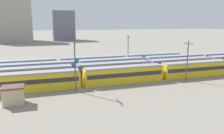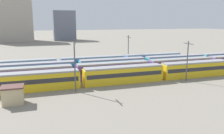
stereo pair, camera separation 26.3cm
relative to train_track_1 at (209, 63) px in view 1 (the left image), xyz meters
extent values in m
plane|color=gray|center=(-44.23, 2.60, -1.90)|extent=(600.00, 600.00, 0.00)
cube|color=yellow|center=(-46.55, -5.20, -0.20)|extent=(18.00, 3.00, 3.40)
cube|color=#2D2D33|center=(-46.55, -5.20, 0.20)|extent=(17.20, 3.06, 0.90)
cube|color=#939399|center=(-46.55, -5.20, 1.67)|extent=(17.60, 2.70, 0.35)
cube|color=yellow|center=(-27.65, -5.20, -0.20)|extent=(18.00, 3.00, 3.40)
cube|color=#2D2D33|center=(-27.65, -5.20, 0.20)|extent=(17.20, 3.06, 0.90)
cube|color=#939399|center=(-27.65, -5.20, 1.67)|extent=(17.60, 2.70, 0.35)
cube|color=yellow|center=(-8.75, -5.20, -0.20)|extent=(18.00, 3.00, 3.40)
cube|color=#2D2D33|center=(-8.75, -5.20, 0.20)|extent=(17.20, 3.06, 0.90)
cube|color=#939399|center=(-8.75, -5.20, 1.67)|extent=(17.60, 2.70, 0.35)
cube|color=#6B429E|center=(-47.25, 0.00, -0.20)|extent=(18.00, 3.00, 3.40)
cube|color=#2D2D33|center=(-47.25, 0.00, 0.20)|extent=(17.20, 3.06, 0.90)
cube|color=#939399|center=(-47.25, 0.00, 1.67)|extent=(17.60, 2.70, 0.35)
cube|color=#6B429E|center=(-28.35, 0.00, -0.20)|extent=(18.00, 3.00, 3.40)
cube|color=#2D2D33|center=(-28.35, 0.00, 0.20)|extent=(17.20, 3.06, 0.90)
cube|color=#939399|center=(-28.35, 0.00, 1.67)|extent=(17.60, 2.70, 0.35)
cube|color=#6B429E|center=(-9.45, 0.00, -0.20)|extent=(18.00, 3.00, 3.40)
cube|color=#2D2D33|center=(-9.45, 0.00, 0.20)|extent=(17.20, 3.06, 0.90)
cube|color=#939399|center=(-9.45, 0.00, 1.67)|extent=(17.60, 2.70, 0.35)
cube|color=teal|center=(-45.69, 5.20, -0.20)|extent=(18.00, 3.00, 3.40)
cube|color=#2D2D33|center=(-45.69, 5.20, 0.20)|extent=(17.20, 3.06, 0.90)
cube|color=#939399|center=(-45.69, 5.20, 1.67)|extent=(17.60, 2.70, 0.35)
cube|color=teal|center=(-26.79, 5.20, -0.20)|extent=(18.00, 3.00, 3.40)
cube|color=#2D2D33|center=(-26.79, 5.20, 0.20)|extent=(17.20, 3.06, 0.90)
cube|color=#939399|center=(-26.79, 5.20, 1.67)|extent=(17.60, 2.70, 0.35)
cube|color=teal|center=(-7.89, 5.20, -0.20)|extent=(18.00, 3.00, 3.40)
cube|color=#2D2D33|center=(-7.89, 5.20, 0.20)|extent=(17.20, 3.06, 0.90)
cube|color=#939399|center=(-7.89, 5.20, 1.67)|extent=(17.60, 2.70, 0.35)
cube|color=#4C70BC|center=(-50.01, 10.40, -0.20)|extent=(18.00, 3.00, 3.40)
cube|color=#2D2D33|center=(-50.01, 10.40, 0.20)|extent=(17.20, 3.06, 0.90)
cube|color=#939399|center=(-50.01, 10.40, 1.67)|extent=(17.60, 2.70, 0.35)
cube|color=#4C70BC|center=(-31.11, 10.40, -0.20)|extent=(18.00, 3.00, 3.40)
cube|color=#2D2D33|center=(-31.11, 10.40, 0.20)|extent=(17.20, 3.06, 0.90)
cube|color=#939399|center=(-31.11, 10.40, 1.67)|extent=(17.60, 2.70, 0.35)
cube|color=#4C70BC|center=(-12.21, 10.40, -0.20)|extent=(18.00, 3.00, 3.40)
cube|color=#2D2D33|center=(-12.21, 10.40, 0.20)|extent=(17.20, 3.06, 0.90)
cube|color=#939399|center=(-12.21, 10.40, 1.67)|extent=(17.60, 2.70, 0.35)
cylinder|color=#4C4C51|center=(-13.47, -8.22, 2.68)|extent=(0.24, 0.24, 9.16)
cube|color=#47474C|center=(-13.47, -8.22, 6.66)|extent=(0.16, 3.20, 0.16)
cylinder|color=#4C4C51|center=(-19.05, 13.65, 2.74)|extent=(0.24, 0.24, 9.28)
cube|color=#47474C|center=(-19.05, 13.65, 6.78)|extent=(0.16, 3.20, 0.16)
cylinder|color=#4C4C51|center=(-38.84, -8.46, 3.16)|extent=(0.24, 0.24, 10.12)
cube|color=#47474C|center=(-38.84, -8.46, 7.62)|extent=(0.16, 3.20, 0.16)
cube|color=#C6B284|center=(-49.68, -11.94, -0.50)|extent=(3.20, 2.60, 2.80)
cube|color=brown|center=(-49.68, -11.94, 1.02)|extent=(3.60, 3.00, 0.24)
cube|color=#B2A899|center=(-63.33, 115.87, 14.66)|extent=(28.61, 14.98, 33.13)
cube|color=slate|center=(-27.92, 115.87, 8.50)|extent=(15.26, 12.11, 20.80)
camera|label=1|loc=(-45.02, -50.36, 11.54)|focal=35.88mm
camera|label=2|loc=(-44.77, -50.44, 11.54)|focal=35.88mm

